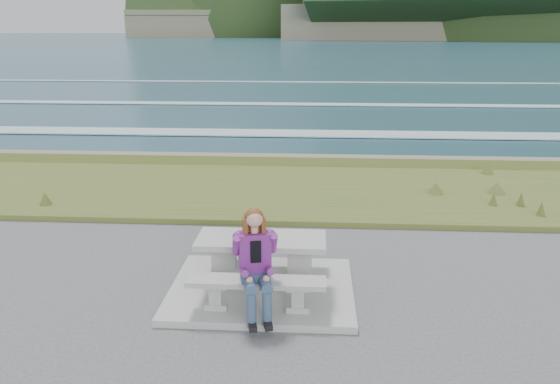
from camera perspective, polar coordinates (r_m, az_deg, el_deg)
The scene contains 8 objects.
concrete_slab at distance 7.96m, azimuth -1.91°, elevation -10.15°, with size 2.60×2.10×0.10m, color gray.
picnic_table at distance 7.70m, azimuth -1.96°, elevation -5.94°, with size 1.80×0.75×0.75m.
bench_landward at distance 7.16m, azimuth -2.49°, elevation -9.81°, with size 1.80×0.35×0.45m.
bench_seaward at distance 8.43m, azimuth -1.48°, elevation -5.59°, with size 1.80×0.35×0.45m.
grass_verge at distance 12.63m, azimuth 0.28°, elevation -0.11°, with size 160.00×4.50×0.22m, color #435921.
shore_drop at distance 15.43m, azimuth 0.93°, elevation 2.99°, with size 160.00×0.80×2.20m, color #6D6652.
ocean at distance 32.62m, azimuth 2.41°, elevation 7.12°, with size 1600.00×1600.00×0.09m.
seated_woman at distance 6.97m, azimuth -2.48°, elevation -9.05°, with size 0.54×0.76×1.41m.
Camera 1 is at (0.72, -7.07, 3.64)m, focal length 35.00 mm.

